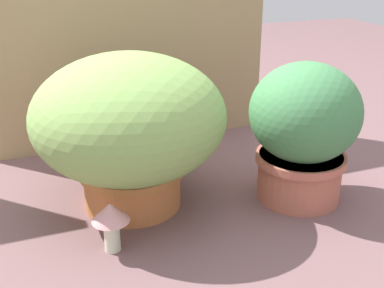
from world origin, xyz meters
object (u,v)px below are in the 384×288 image
Objects in this scene: grass_planter at (129,124)px; mushroom_ornament_pink at (111,218)px; leafy_planter at (303,129)px; cat at (147,153)px.

grass_planter is 0.30m from mushroom_ornament_pink.
cat is (-0.42, 0.23, -0.11)m from leafy_planter.
cat is 0.36m from mushroom_ornament_pink.
leafy_planter is at bearing 6.99° from mushroom_ornament_pink.
grass_planter is 0.18m from cat.
leafy_planter is 1.20× the size of cat.
leafy_planter is at bearing -16.18° from grass_planter.
grass_planter is at bearing -129.77° from cat.
mushroom_ornament_pink is (-0.61, -0.07, -0.13)m from leafy_planter.
leafy_planter reaches higher than cat.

